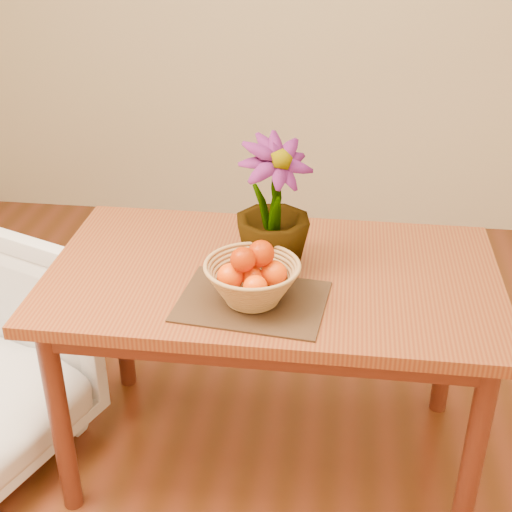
# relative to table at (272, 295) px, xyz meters

# --- Properties ---
(table) EXTENTS (1.40, 0.80, 0.75)m
(table) POSITION_rel_table_xyz_m (0.00, 0.00, 0.00)
(table) COLOR brown
(table) RESTS_ON floor
(placemat) EXTENTS (0.45, 0.36, 0.01)m
(placemat) POSITION_rel_table_xyz_m (-0.04, -0.18, 0.09)
(placemat) COLOR #3B2615
(placemat) RESTS_ON table
(wicker_basket) EXTENTS (0.28, 0.28, 0.11)m
(wicker_basket) POSITION_rel_table_xyz_m (-0.04, -0.18, 0.15)
(wicker_basket) COLOR #A67745
(wicker_basket) RESTS_ON placemat
(orange_pile) EXTENTS (0.20, 0.19, 0.14)m
(orange_pile) POSITION_rel_table_xyz_m (-0.04, -0.18, 0.21)
(orange_pile) COLOR #F54D04
(orange_pile) RESTS_ON wicker_basket
(potted_plant) EXTENTS (0.33, 0.33, 0.42)m
(potted_plant) POSITION_rel_table_xyz_m (-0.00, 0.03, 0.30)
(potted_plant) COLOR #144815
(potted_plant) RESTS_ON table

